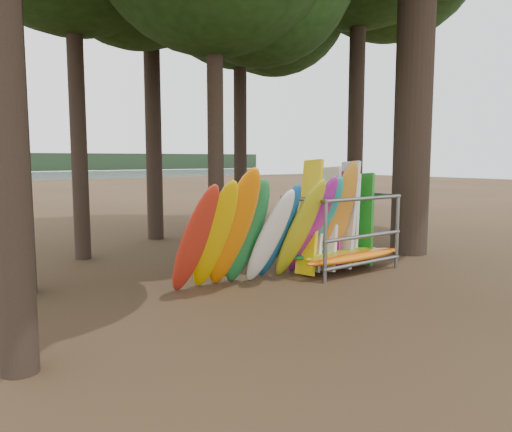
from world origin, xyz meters
TOP-DOWN VIEW (x-y plane):
  - ground at (0.00, 0.00)m, footprint 120.00×120.00m
  - kayak_row at (-0.87, 0.36)m, footprint 4.80×2.02m
  - storage_rack at (1.31, 0.43)m, footprint 3.21×1.51m

SIDE VIEW (x-z plane):
  - ground at x=0.00m, z-range 0.00..0.00m
  - storage_rack at x=1.31m, z-range -0.50..2.31m
  - kayak_row at x=-0.87m, z-range -0.23..2.66m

